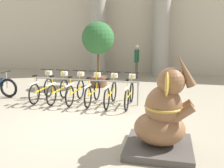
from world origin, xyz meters
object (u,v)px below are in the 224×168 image
at_px(bicycle_0, 42,89).
at_px(bicycle_4, 111,93).
at_px(bicycle_1, 58,90).
at_px(bicycle_2, 76,90).
at_px(person_pedestrian, 137,58).
at_px(bicycle_3, 93,91).
at_px(bicycle_5, 129,94).
at_px(elephant_statue, 162,119).
at_px(potted_tree, 98,42).

distance_m(bicycle_0, bicycle_4, 2.42).
xyz_separation_m(bicycle_1, bicycle_2, (0.60, 0.04, 0.00)).
xyz_separation_m(bicycle_4, person_pedestrian, (0.18, 4.81, 0.61)).
bearing_deg(bicycle_3, bicycle_5, -1.45).
distance_m(elephant_statue, person_pedestrian, 7.82).
height_order(bicycle_1, potted_tree, potted_tree).
xyz_separation_m(bicycle_3, bicycle_4, (0.60, -0.03, 0.00)).
relative_size(bicycle_0, elephant_statue, 0.84).
height_order(bicycle_2, elephant_statue, elephant_statue).
bearing_deg(elephant_statue, bicycle_1, 140.87).
bearing_deg(bicycle_4, bicycle_2, 177.59).
xyz_separation_m(bicycle_4, potted_tree, (-1.15, 2.58, 1.50)).
bearing_deg(bicycle_4, bicycle_1, 179.50).
xyz_separation_m(bicycle_0, potted_tree, (1.26, 2.55, 1.50)).
height_order(bicycle_0, potted_tree, potted_tree).
height_order(bicycle_3, bicycle_5, same).
bearing_deg(bicycle_0, potted_tree, 63.65).
bearing_deg(bicycle_1, bicycle_4, -0.50).
bearing_deg(person_pedestrian, bicycle_4, -92.18).
relative_size(bicycle_1, person_pedestrian, 0.98).
relative_size(bicycle_2, elephant_statue, 0.84).
distance_m(bicycle_2, elephant_statue, 4.12).
height_order(bicycle_1, bicycle_4, same).
distance_m(bicycle_0, potted_tree, 3.22).
bearing_deg(person_pedestrian, bicycle_0, -118.52).
bearing_deg(bicycle_5, potted_tree, 124.34).
xyz_separation_m(person_pedestrian, potted_tree, (-1.34, -2.24, 0.89)).
bearing_deg(person_pedestrian, bicycle_2, -106.30).
bearing_deg(elephant_statue, bicycle_0, 145.13).
distance_m(bicycle_2, person_pedestrian, 5.00).
bearing_deg(bicycle_4, elephant_statue, -59.07).
height_order(bicycle_1, bicycle_5, same).
relative_size(bicycle_4, bicycle_5, 1.00).
bearing_deg(elephant_statue, bicycle_3, 128.72).
bearing_deg(person_pedestrian, elephant_statue, -78.76).
bearing_deg(person_pedestrian, potted_tree, -120.89).
relative_size(bicycle_3, bicycle_4, 1.00).
bearing_deg(bicycle_0, bicycle_1, -1.00).
bearing_deg(elephant_statue, bicycle_4, 120.93).
bearing_deg(elephant_statue, bicycle_2, 135.17).
xyz_separation_m(bicycle_0, bicycle_2, (1.21, 0.02, 0.00)).
bearing_deg(elephant_statue, potted_tree, 117.80).
xyz_separation_m(bicycle_0, bicycle_1, (0.60, -0.01, 0.00)).
bearing_deg(bicycle_1, bicycle_2, 3.31).
distance_m(bicycle_1, potted_tree, 3.04).
bearing_deg(bicycle_0, bicycle_5, -0.42).
bearing_deg(bicycle_4, bicycle_5, 0.40).
relative_size(bicycle_4, elephant_statue, 0.84).
relative_size(bicycle_1, bicycle_5, 1.00).
bearing_deg(bicycle_1, bicycle_3, 0.90).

